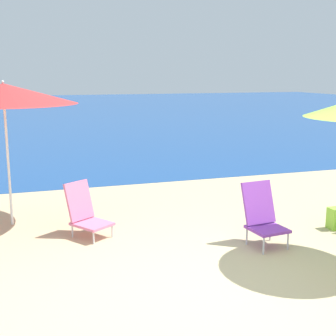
{
  "coord_description": "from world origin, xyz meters",
  "views": [
    {
      "loc": [
        -2.0,
        -4.04,
        2.21
      ],
      "look_at": [
        -0.17,
        1.62,
        1.0
      ],
      "focal_mm": 50.0,
      "sensor_mm": 36.0,
      "label": 1
    }
  ],
  "objects": [
    {
      "name": "beach_umbrella_red",
      "position": [
        -2.16,
        3.0,
        1.92
      ],
      "size": [
        2.07,
        2.07,
        2.11
      ],
      "color": "white",
      "rests_on": "ground"
    },
    {
      "name": "beach_chair_pink",
      "position": [
        -1.18,
        2.18,
        0.33
      ],
      "size": [
        0.66,
        0.71,
        0.74
      ],
      "rotation": [
        0.0,
        0.0,
        0.59
      ],
      "color": "silver",
      "rests_on": "ground"
    },
    {
      "name": "ground_plane",
      "position": [
        0.0,
        0.0,
        0.0
      ],
      "size": [
        60.0,
        60.0,
        0.0
      ],
      "primitive_type": "plane",
      "color": "#C6B284"
    },
    {
      "name": "beach_chair_purple",
      "position": [
        0.96,
        1.13,
        0.4
      ],
      "size": [
        0.5,
        0.59,
        0.82
      ],
      "rotation": [
        0.0,
        0.0,
        0.11
      ],
      "color": "silver",
      "rests_on": "ground"
    },
    {
      "name": "sea_water",
      "position": [
        0.0,
        24.91,
        0.0
      ],
      "size": [
        60.0,
        40.0,
        0.01
      ],
      "color": "#19478C",
      "rests_on": "ground"
    }
  ]
}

